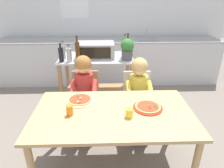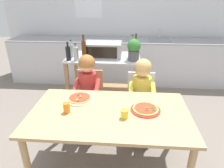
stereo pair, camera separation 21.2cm
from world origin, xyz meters
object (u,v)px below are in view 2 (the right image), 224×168
Objects in this scene: bottle_clear_vinegar at (76,54)px; bottle_squat_spirits at (71,50)px; potted_herb_plant at (134,49)px; bottle_tall_green_wine at (132,47)px; child_in_yellow_shirt at (142,90)px; toaster_oven at (103,49)px; pizza_plate_red_rimmed at (146,109)px; bottle_brown_beer at (136,47)px; bottle_slim_sauce at (68,53)px; child_in_red_shirt at (87,86)px; pizza_plate_cream at (80,98)px; dining_chair_right at (140,100)px; dining_chair_left at (90,96)px; drinking_cup_yellow at (124,114)px; drinking_cup_orange at (67,108)px; dining_table at (110,119)px; kitchen_island_cart at (104,75)px; bottle_dark_olive_oil at (84,51)px.

bottle_squat_spirits is at bearing 125.75° from bottle_clear_vinegar.
potted_herb_plant is at bearing -5.20° from bottle_squat_spirits.
bottle_tall_green_wine is 0.32× the size of child_in_yellow_shirt.
child_in_yellow_shirt is (1.00, -0.61, -0.30)m from bottle_squat_spirits.
toaster_oven is at bearing 160.54° from potted_herb_plant.
bottle_brown_beer is at bearing 93.09° from pizza_plate_red_rimmed.
toaster_oven is 0.41m from bottle_clear_vinegar.
bottle_slim_sauce is 0.86× the size of potted_herb_plant.
pizza_plate_cream is at bearing -90.01° from child_in_red_shirt.
bottle_clear_vinegar is at bearing 152.64° from child_in_yellow_shirt.
dining_chair_right is (0.10, -0.41, -0.56)m from potted_herb_plant.
dining_chair_left is 9.66× the size of drinking_cup_yellow.
dining_chair_right is 0.71m from child_in_red_shirt.
potted_herb_plant is (0.02, -0.14, 0.01)m from bottle_tall_green_wine.
bottle_slim_sauce is (-0.93, -0.31, -0.02)m from bottle_brown_beer.
dining_chair_right is at bearing 90.00° from child_in_yellow_shirt.
drinking_cup_orange is (-0.54, 0.05, 0.01)m from drinking_cup_yellow.
dining_table is (0.66, -1.04, -0.35)m from bottle_slim_sauce.
drinking_cup_orange is (-0.64, -1.15, -0.26)m from potted_herb_plant.
kitchen_island_cart is at bearing -167.70° from bottle_brown_beer.
child_in_yellow_shirt is (0.54, -0.67, 0.09)m from kitchen_island_cart.
child_in_red_shirt is at bearing -130.86° from bottle_tall_green_wine.
bottle_squat_spirits reaches higher than drinking_cup_yellow.
child_in_red_shirt is at bearing -62.58° from bottle_clear_vinegar.
child_in_yellow_shirt is at bearing -84.82° from bottle_brown_beer.
kitchen_island_cart is 3.79× the size of pizza_plate_red_rimmed.
child_in_yellow_shirt is at bearing -27.36° from bottle_clear_vinegar.
bottle_dark_olive_oil is at bearing 104.34° from child_in_red_shirt.
bottle_squat_spirits is 0.31× the size of dining_chair_right.
dining_chair_right reaches higher than dining_table.
kitchen_island_cart reaches higher than drinking_cup_yellow.
pizza_plate_red_rimmed is (1.00, -1.00, -0.24)m from bottle_slim_sauce.
bottle_brown_beer is 0.40× the size of dining_chair_right.
potted_herb_plant reaches higher than dining_table.
bottle_dark_olive_oil is (-0.70, -0.35, 0.02)m from bottle_brown_beer.
kitchen_island_cart is 3.31× the size of bottle_brown_beer.
potted_herb_plant is at bearing 100.94° from child_in_yellow_shirt.
bottle_clear_vinegar is at bearing 121.53° from drinking_cup_yellow.
dining_table is 1.42× the size of child_in_red_shirt.
child_in_red_shirt is (0.33, -0.43, -0.29)m from bottle_slim_sauce.
kitchen_island_cart is 1.32m from drinking_cup_orange.
potted_herb_plant is 0.37× the size of dining_chair_right.
child_in_yellow_shirt is (0.54, -0.68, -0.30)m from toaster_oven.
bottle_brown_beer is at bearing 96.11° from dining_chair_right.
bottle_slim_sauce reaches higher than drinking_cup_orange.
drinking_cup_orange is (-0.67, -1.39, -0.23)m from bottle_brown_beer.
bottle_dark_olive_oil reaches higher than dining_chair_right.
bottle_dark_olive_oil reaches higher than kitchen_island_cart.
potted_herb_plant reaches higher than pizza_plate_red_rimmed.
dining_chair_left is (-0.13, -0.52, -0.11)m from kitchen_island_cart.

